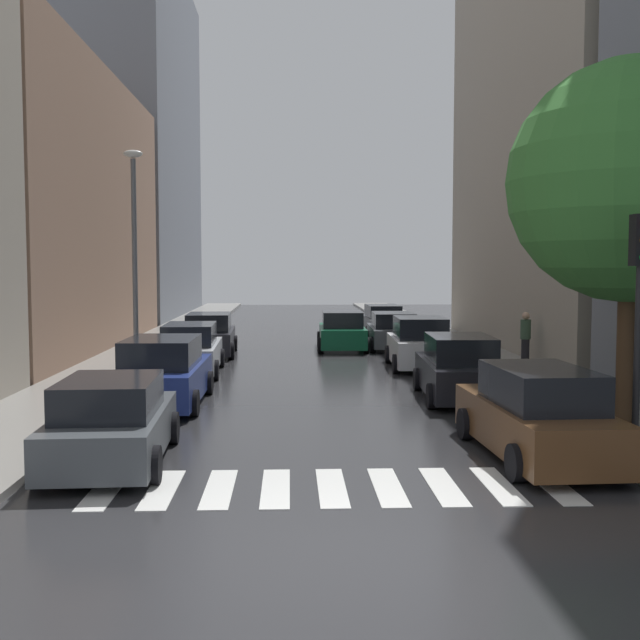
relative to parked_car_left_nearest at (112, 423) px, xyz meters
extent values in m
cube|color=#2B2B2D|center=(3.86, 19.33, -0.76)|extent=(28.00, 72.00, 0.04)
cube|color=gray|center=(-2.64, 19.33, -0.66)|extent=(3.00, 72.00, 0.15)
cube|color=gray|center=(10.36, 19.33, -0.66)|extent=(3.00, 72.00, 0.15)
cube|color=silver|center=(0.26, -1.65, -0.73)|extent=(0.45, 2.20, 0.01)
cube|color=silver|center=(1.16, -1.65, -0.73)|extent=(0.45, 2.20, 0.01)
cube|color=silver|center=(2.06, -1.65, -0.73)|extent=(0.45, 2.20, 0.01)
cube|color=silver|center=(2.96, -1.65, -0.73)|extent=(0.45, 2.20, 0.01)
cube|color=silver|center=(3.86, -1.65, -0.73)|extent=(0.45, 2.20, 0.01)
cube|color=silver|center=(4.76, -1.65, -0.73)|extent=(0.45, 2.20, 0.01)
cube|color=silver|center=(5.66, -1.65, -0.73)|extent=(0.45, 2.20, 0.01)
cube|color=silver|center=(6.56, -1.65, -0.73)|extent=(0.45, 2.20, 0.01)
cube|color=silver|center=(7.46, -1.65, -0.73)|extent=(0.45, 2.20, 0.01)
cube|color=#8C6B56|center=(-7.14, 18.84, 5.03)|extent=(6.00, 20.80, 11.54)
cube|color=slate|center=(-7.14, 40.72, 11.14)|extent=(6.00, 20.91, 23.77)
cube|color=#9E9384|center=(14.86, 18.21, 10.35)|extent=(6.00, 18.20, 22.17)
cube|color=#474C51|center=(0.00, 0.06, -0.18)|extent=(2.01, 4.45, 0.77)
cube|color=black|center=(0.01, -0.16, 0.52)|extent=(1.71, 2.48, 0.63)
cylinder|color=black|center=(-0.98, 1.47, -0.42)|extent=(0.25, 0.65, 0.64)
cylinder|color=black|center=(0.85, 1.54, -0.42)|extent=(0.25, 0.65, 0.64)
cylinder|color=black|center=(-0.85, -1.42, -0.42)|extent=(0.25, 0.65, 0.64)
cylinder|color=black|center=(0.97, -1.35, -0.42)|extent=(0.25, 0.65, 0.64)
cube|color=navy|center=(-0.03, 5.90, -0.13)|extent=(1.97, 4.81, 0.86)
cube|color=black|center=(-0.03, 5.66, 0.65)|extent=(1.72, 2.65, 0.70)
cylinder|color=black|center=(-0.99, 7.49, -0.42)|extent=(0.22, 0.64, 0.64)
cylinder|color=black|center=(0.95, 7.48, -0.42)|extent=(0.22, 0.64, 0.64)
cylinder|color=black|center=(-1.01, 4.32, -0.42)|extent=(0.22, 0.64, 0.64)
cylinder|color=black|center=(0.93, 4.31, -0.42)|extent=(0.22, 0.64, 0.64)
cube|color=#B2B7BF|center=(-0.06, 11.59, -0.15)|extent=(1.92, 4.78, 0.82)
cube|color=black|center=(-0.05, 11.35, 0.59)|extent=(1.64, 2.65, 0.67)
cylinder|color=black|center=(-1.00, 13.12, -0.42)|extent=(0.24, 0.65, 0.64)
cylinder|color=black|center=(0.79, 13.17, -0.42)|extent=(0.24, 0.65, 0.64)
cylinder|color=black|center=(-0.91, 10.00, -0.42)|extent=(0.24, 0.65, 0.64)
cylinder|color=black|center=(0.88, 10.05, -0.42)|extent=(0.24, 0.65, 0.64)
cube|color=black|center=(0.02, 16.82, -0.15)|extent=(1.98, 4.56, 0.82)
cube|color=black|center=(0.02, 16.60, 0.59)|extent=(1.70, 2.53, 0.67)
cylinder|color=black|center=(-0.95, 18.28, -0.42)|extent=(0.24, 0.65, 0.64)
cylinder|color=black|center=(0.89, 18.34, -0.42)|extent=(0.24, 0.65, 0.64)
cylinder|color=black|center=(-0.86, 15.31, -0.42)|extent=(0.24, 0.65, 0.64)
cylinder|color=black|center=(0.98, 15.37, -0.42)|extent=(0.24, 0.65, 0.64)
cube|color=brown|center=(7.73, 0.16, -0.14)|extent=(1.97, 4.83, 0.85)
cube|color=black|center=(7.74, -0.08, 0.63)|extent=(1.66, 2.68, 0.69)
cylinder|color=black|center=(6.78, 1.69, -0.42)|extent=(0.25, 0.65, 0.64)
cylinder|color=black|center=(8.55, 1.76, -0.42)|extent=(0.25, 0.65, 0.64)
cylinder|color=black|center=(6.91, -1.45, -0.42)|extent=(0.25, 0.65, 0.64)
cylinder|color=black|center=(8.68, -1.38, -0.42)|extent=(0.25, 0.65, 0.64)
cube|color=black|center=(7.67, 6.45, -0.14)|extent=(2.01, 4.47, 0.85)
cube|color=black|center=(7.66, 6.23, 0.63)|extent=(1.70, 2.49, 0.69)
cylinder|color=black|center=(6.84, 7.94, -0.42)|extent=(0.25, 0.65, 0.64)
cylinder|color=black|center=(8.65, 7.85, -0.42)|extent=(0.25, 0.65, 0.64)
cylinder|color=black|center=(6.70, 5.04, -0.42)|extent=(0.25, 0.65, 0.64)
cylinder|color=black|center=(8.51, 4.96, -0.42)|extent=(0.25, 0.65, 0.64)
cube|color=silver|center=(7.67, 12.68, -0.12)|extent=(2.01, 4.23, 0.88)
cube|color=black|center=(7.66, 12.47, 0.68)|extent=(1.72, 2.35, 0.72)
cylinder|color=black|center=(6.78, 14.09, -0.42)|extent=(0.24, 0.65, 0.64)
cylinder|color=black|center=(8.65, 14.03, -0.42)|extent=(0.24, 0.65, 0.64)
cylinder|color=black|center=(6.69, 11.34, -0.42)|extent=(0.24, 0.65, 0.64)
cylinder|color=black|center=(8.56, 11.28, -0.42)|extent=(0.24, 0.65, 0.64)
cube|color=#474C51|center=(7.59, 18.98, -0.19)|extent=(2.05, 4.46, 0.75)
cube|color=black|center=(7.58, 18.76, 0.50)|extent=(1.76, 2.47, 0.62)
cylinder|color=black|center=(6.68, 20.46, -0.42)|extent=(0.24, 0.65, 0.64)
cylinder|color=black|center=(8.60, 20.40, -0.42)|extent=(0.24, 0.65, 0.64)
cylinder|color=black|center=(6.59, 17.56, -0.42)|extent=(0.24, 0.65, 0.64)
cylinder|color=black|center=(8.51, 17.50, -0.42)|extent=(0.24, 0.65, 0.64)
cube|color=#474C51|center=(7.82, 24.75, -0.18)|extent=(1.87, 4.67, 0.77)
cube|color=black|center=(7.83, 24.52, 0.52)|extent=(1.61, 2.58, 0.63)
cylinder|color=black|center=(6.90, 26.25, -0.42)|extent=(0.24, 0.65, 0.64)
cylinder|color=black|center=(8.66, 26.30, -0.42)|extent=(0.24, 0.65, 0.64)
cylinder|color=black|center=(6.99, 23.20, -0.42)|extent=(0.24, 0.65, 0.64)
cylinder|color=black|center=(8.74, 23.25, -0.42)|extent=(0.24, 0.65, 0.64)
cube|color=#0C4C2D|center=(5.40, 18.70, -0.16)|extent=(1.95, 4.41, 0.80)
cube|color=black|center=(5.39, 18.49, 0.56)|extent=(1.68, 2.44, 0.65)
cylinder|color=black|center=(4.51, 20.17, -0.42)|extent=(0.23, 0.64, 0.64)
cylinder|color=black|center=(6.36, 20.13, -0.42)|extent=(0.23, 0.64, 0.64)
cylinder|color=black|center=(4.44, 17.28, -0.42)|extent=(0.23, 0.64, 0.64)
cylinder|color=black|center=(6.29, 17.24, -0.42)|extent=(0.23, 0.64, 0.64)
cylinder|color=black|center=(11.36, 12.59, -0.16)|extent=(0.28, 0.28, 0.85)
cylinder|color=#38513D|center=(11.36, 12.59, 0.60)|extent=(0.36, 0.36, 0.67)
sphere|color=tan|center=(11.36, 12.59, 1.07)|extent=(0.27, 0.27, 0.27)
cylinder|color=#513823|center=(10.38, 2.40, 0.91)|extent=(0.36, 0.36, 3.00)
sphere|color=#3A7A34|center=(10.38, 2.40, 4.59)|extent=(5.14, 5.14, 5.14)
cylinder|color=black|center=(9.31, -0.51, 1.11)|extent=(0.12, 0.12, 3.40)
cylinder|color=#595B60|center=(-1.69, 10.86, 2.78)|extent=(0.16, 0.16, 6.73)
ellipsoid|color=beige|center=(-1.69, 10.86, 6.29)|extent=(0.60, 0.28, 0.24)
camera|label=1|loc=(3.19, -13.85, 2.84)|focal=43.55mm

